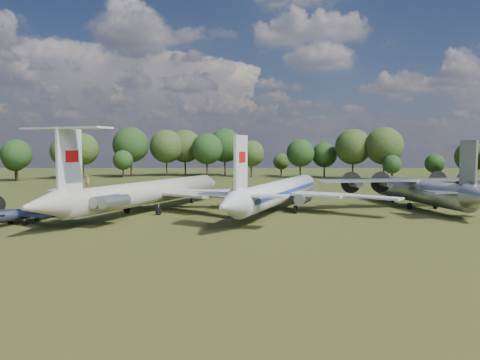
{
  "coord_description": "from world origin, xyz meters",
  "views": [
    {
      "loc": [
        9.26,
        -65.52,
        9.47
      ],
      "look_at": [
        9.34,
        -1.6,
        5.0
      ],
      "focal_mm": 35.0,
      "sensor_mm": 36.0,
      "label": 1
    }
  ],
  "objects_px": {
    "tu104_jet": "(279,196)",
    "il62_airliner": "(150,197)",
    "an12_transport": "(420,194)",
    "small_prop_west": "(19,217)",
    "person_on_il62": "(87,181)"
  },
  "relations": [
    {
      "from": "tu104_jet",
      "to": "il62_airliner",
      "type": "bearing_deg",
      "value": -156.71
    },
    {
      "from": "small_prop_west",
      "to": "tu104_jet",
      "type": "bearing_deg",
      "value": 43.79
    },
    {
      "from": "il62_airliner",
      "to": "an12_transport",
      "type": "bearing_deg",
      "value": 29.92
    },
    {
      "from": "il62_airliner",
      "to": "an12_transport",
      "type": "height_order",
      "value": "il62_airliner"
    },
    {
      "from": "il62_airliner",
      "to": "small_prop_west",
      "type": "bearing_deg",
      "value": -118.77
    },
    {
      "from": "an12_transport",
      "to": "person_on_il62",
      "type": "distance_m",
      "value": 49.06
    },
    {
      "from": "tu104_jet",
      "to": "an12_transport",
      "type": "bearing_deg",
      "value": 30.5
    },
    {
      "from": "tu104_jet",
      "to": "person_on_il62",
      "type": "relative_size",
      "value": 29.08
    },
    {
      "from": "an12_transport",
      "to": "small_prop_west",
      "type": "distance_m",
      "value": 57.09
    },
    {
      "from": "tu104_jet",
      "to": "person_on_il62",
      "type": "distance_m",
      "value": 27.34
    },
    {
      "from": "person_on_il62",
      "to": "an12_transport",
      "type": "bearing_deg",
      "value": -152.86
    },
    {
      "from": "an12_transport",
      "to": "small_prop_west",
      "type": "relative_size",
      "value": 2.59
    },
    {
      "from": "il62_airliner",
      "to": "person_on_il62",
      "type": "xyz_separation_m",
      "value": [
        -5.19,
        -11.76,
        3.09
      ]
    },
    {
      "from": "il62_airliner",
      "to": "small_prop_west",
      "type": "distance_m",
      "value": 17.69
    },
    {
      "from": "il62_airliner",
      "to": "small_prop_west",
      "type": "xyz_separation_m",
      "value": [
        -14.01,
        -10.71,
        -1.32
      ]
    }
  ]
}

